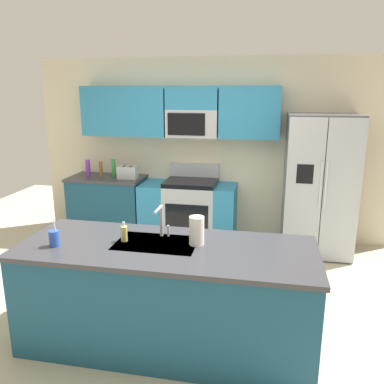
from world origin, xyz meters
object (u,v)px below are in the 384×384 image
object	(u,v)px
refrigerator	(319,186)
paper_towel_roll	(197,231)
bottle_green	(114,168)
toaster	(128,172)
pepper_mill	(101,169)
bottle_purple	(88,168)
sink_faucet	(161,219)
drink_cup_blue	(54,238)
range_oven	(188,211)
soap_dispenser	(124,233)

from	to	relation	value
refrigerator	paper_towel_roll	world-z (taller)	refrigerator
bottle_green	toaster	bearing A→B (deg)	-18.22
toaster	pepper_mill	size ratio (longest dim) A/B	1.26
bottle_purple	paper_towel_roll	world-z (taller)	bottle_purple
pepper_mill	sink_faucet	bearing A→B (deg)	-55.21
refrigerator	bottle_purple	xyz separation A→B (m)	(-3.29, 0.05, 0.10)
bottle_green	sink_faucet	xyz separation A→B (m)	(1.35, -2.25, 0.04)
bottle_green	drink_cup_blue	bearing A→B (deg)	-78.18
bottle_purple	drink_cup_blue	distance (m)	2.73
pepper_mill	bottle_purple	distance (m)	0.20
sink_faucet	drink_cup_blue	size ratio (longest dim) A/B	1.12
range_oven	drink_cup_blue	bearing A→B (deg)	-102.66
range_oven	refrigerator	xyz separation A→B (m)	(1.78, -0.07, 0.48)
pepper_mill	bottle_purple	world-z (taller)	bottle_purple
pepper_mill	paper_towel_roll	size ratio (longest dim) A/B	0.93
bottle_green	refrigerator	bearing A→B (deg)	-1.97
paper_towel_roll	pepper_mill	bearing A→B (deg)	128.85
range_oven	toaster	distance (m)	1.04
drink_cup_blue	paper_towel_roll	distance (m)	1.17
paper_towel_roll	toaster	bearing A→B (deg)	122.31
sink_faucet	soap_dispenser	bearing A→B (deg)	-151.62
refrigerator	toaster	xyz separation A→B (m)	(-2.66, 0.02, 0.07)
bottle_green	paper_towel_roll	world-z (taller)	bottle_green
sink_faucet	pepper_mill	bearing A→B (deg)	124.79
range_oven	soap_dispenser	size ratio (longest dim) A/B	8.00
bottle_purple	bottle_green	bearing A→B (deg)	7.40
bottle_green	soap_dispenser	xyz separation A→B (m)	(1.07, -2.40, -0.06)
bottle_purple	sink_faucet	xyz separation A→B (m)	(1.73, -2.20, 0.04)
refrigerator	bottle_purple	size ratio (longest dim) A/B	7.48
range_oven	bottle_green	size ratio (longest dim) A/B	5.19
range_oven	refrigerator	size ratio (longest dim) A/B	0.74
bottle_green	pepper_mill	bearing A→B (deg)	-170.80
soap_dispenser	refrigerator	bearing A→B (deg)	51.37
drink_cup_blue	bottle_purple	bearing A→B (deg)	109.94
bottle_purple	bottle_green	size ratio (longest dim) A/B	0.94
pepper_mill	bottle_green	xyz separation A→B (m)	(0.19, 0.03, 0.02)
bottle_purple	range_oven	bearing A→B (deg)	0.82
range_oven	bottle_purple	xyz separation A→B (m)	(-1.51, -0.02, 0.58)
pepper_mill	soap_dispenser	bearing A→B (deg)	-62.07
refrigerator	drink_cup_blue	size ratio (longest dim) A/B	7.33
drink_cup_blue	bottle_green	bearing A→B (deg)	101.82
drink_cup_blue	soap_dispenser	xyz separation A→B (m)	(0.52, 0.22, 0.00)
pepper_mill	bottle_purple	xyz separation A→B (m)	(-0.19, -0.02, 0.01)
toaster	pepper_mill	distance (m)	0.44
refrigerator	pepper_mill	world-z (taller)	refrigerator
refrigerator	drink_cup_blue	distance (m)	3.45
range_oven	sink_faucet	world-z (taller)	sink_faucet
toaster	bottle_green	size ratio (longest dim) A/B	1.07
range_oven	sink_faucet	bearing A→B (deg)	-84.29
pepper_mill	toaster	bearing A→B (deg)	-6.57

